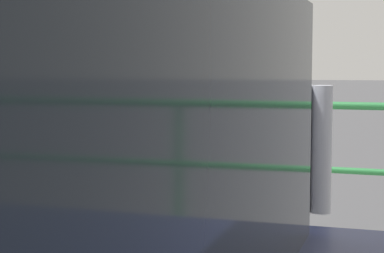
# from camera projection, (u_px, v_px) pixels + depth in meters

# --- Properties ---
(parking_meter) EXTENTS (0.16, 0.17, 1.42)m
(parking_meter) POSITION_uv_depth(u_px,v_px,m) (138.00, 163.00, 3.06)
(parking_meter) COLOR slate
(parking_meter) RESTS_ON sidewalk_curb
(pedestrian_at_meter) EXTENTS (0.59, 0.48, 1.58)m
(pedestrian_at_meter) POSITION_uv_depth(u_px,v_px,m) (263.00, 194.00, 2.95)
(pedestrian_at_meter) COLOR slate
(pedestrian_at_meter) RESTS_ON sidewalk_curb
(background_railing) EXTENTS (24.06, 0.06, 1.17)m
(background_railing) POSITION_uv_depth(u_px,v_px,m) (265.00, 141.00, 5.47)
(background_railing) COLOR #1E602D
(background_railing) RESTS_ON sidewalk_curb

